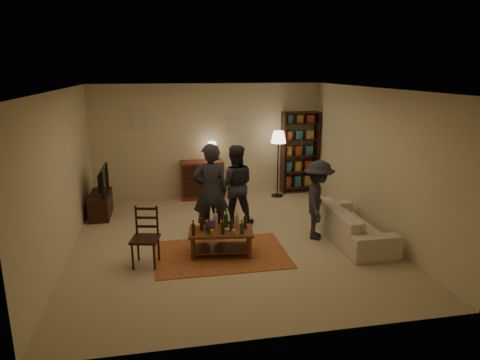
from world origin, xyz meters
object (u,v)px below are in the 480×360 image
object	(u,v)px
sofa	(352,223)
floor_lamp	(278,141)
person_left	(210,192)
dresser	(202,179)
bookshelf	(300,152)
coffee_table	(221,233)
dining_chair	(146,234)
tv_stand	(100,199)
person_right	(235,185)
person_by_sofa	(318,200)

from	to	relation	value
sofa	floor_lamp	bearing A→B (deg)	11.42
floor_lamp	person_left	size ratio (longest dim) A/B	0.90
dresser	bookshelf	xyz separation A→B (m)	(2.44, 0.07, 0.56)
coffee_table	bookshelf	xyz separation A→B (m)	(2.49, 3.39, 0.65)
dining_chair	tv_stand	xyz separation A→B (m)	(-0.99, 2.53, -0.12)
person_right	person_by_sofa	world-z (taller)	person_right
coffee_table	dresser	size ratio (longest dim) A/B	0.83
dining_chair	tv_stand	world-z (taller)	tv_stand
dining_chair	dresser	world-z (taller)	dresser
sofa	dresser	bearing A→B (deg)	37.54
person_left	person_right	bearing A→B (deg)	-131.66
dining_chair	person_right	xyz separation A→B (m)	(1.70, 1.54, 0.30)
sofa	person_left	bearing A→B (deg)	78.19
person_left	bookshelf	bearing A→B (deg)	-135.88
tv_stand	floor_lamp	bearing A→B (deg)	9.82
dining_chair	sofa	world-z (taller)	dining_chair
bookshelf	floor_lamp	xyz separation A→B (m)	(-0.63, -0.28, 0.32)
dining_chair	person_left	xyz separation A→B (m)	(1.14, 0.86, 0.39)
dining_chair	person_left	distance (m)	1.48
bookshelf	person_left	xyz separation A→B (m)	(-2.56, -2.65, -0.15)
floor_lamp	person_left	distance (m)	3.09
bookshelf	person_right	bearing A→B (deg)	-135.26
person_left	person_by_sofa	size ratio (longest dim) A/B	1.22
coffee_table	floor_lamp	distance (m)	3.75
bookshelf	sofa	distance (m)	3.26
coffee_table	person_by_sofa	bearing A→B (deg)	12.24
person_right	person_by_sofa	bearing A→B (deg)	150.51
coffee_table	dining_chair	size ratio (longest dim) A/B	1.17
floor_lamp	bookshelf	bearing A→B (deg)	23.71
person_left	person_by_sofa	world-z (taller)	person_left
person_by_sofa	person_left	bearing A→B (deg)	103.80
tv_stand	floor_lamp	world-z (taller)	floor_lamp
dining_chair	person_by_sofa	world-z (taller)	person_by_sofa
bookshelf	dresser	bearing A→B (deg)	-178.43
tv_stand	floor_lamp	size ratio (longest dim) A/B	0.66
coffee_table	floor_lamp	bearing A→B (deg)	59.19
dining_chair	person_left	bearing A→B (deg)	49.18
dining_chair	tv_stand	size ratio (longest dim) A/B	0.90
person_by_sofa	floor_lamp	bearing A→B (deg)	23.55
dresser	person_left	distance (m)	2.62
sofa	person_by_sofa	bearing A→B (deg)	72.31
coffee_table	person_left	xyz separation A→B (m)	(-0.07, 0.74, 0.50)
dresser	person_by_sofa	distance (m)	3.44
tv_stand	dresser	size ratio (longest dim) A/B	0.78
bookshelf	sofa	xyz separation A→B (m)	(-0.05, -3.18, -0.73)
tv_stand	floor_lamp	distance (m)	4.23
bookshelf	person_by_sofa	size ratio (longest dim) A/B	1.38
coffee_table	tv_stand	distance (m)	3.27
person_left	dresser	bearing A→B (deg)	-94.60
coffee_table	tv_stand	bearing A→B (deg)	132.40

